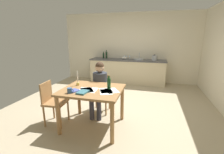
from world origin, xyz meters
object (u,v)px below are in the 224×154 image
chair_side_empty (53,101)px  coffee_mug (70,90)px  wine_bottle_on_table (109,84)px  bottle_oil (104,55)px  dining_table (92,95)px  candlestick (78,81)px  chair_at_table (101,92)px  person_seated (99,85)px  book_magazine (83,92)px  wine_glass_by_kettle (127,56)px  stovetop_kettle (154,58)px  book_cookery (74,91)px  bottle_vinegar (106,55)px  wine_glass_back_left (124,56)px  wine_glass_near_sink (130,56)px  mixing_bowl (124,58)px  sink_unit (139,59)px

chair_side_empty → coffee_mug: coffee_mug is taller
wine_bottle_on_table → bottle_oil: 3.44m
dining_table → coffee_mug: size_ratio=9.30×
candlestick → bottle_oil: size_ratio=1.14×
chair_at_table → person_seated: (0.00, -0.15, 0.21)m
book_magazine → wine_glass_by_kettle: wine_glass_by_kettle is taller
book_magazine → dining_table: bearing=78.1°
stovetop_kettle → book_cookery: bearing=-112.0°
dining_table → bottle_vinegar: (-0.71, 3.29, 0.37)m
person_seated → book_magazine: size_ratio=5.33×
wine_glass_by_kettle → book_magazine: bearing=-92.4°
dining_table → wine_bottle_on_table: bearing=13.4°
dining_table → candlestick: (-0.36, 0.14, 0.20)m
book_magazine → wine_glass_back_left: size_ratio=1.46×
person_seated → wine_glass_by_kettle: bearing=87.2°
stovetop_kettle → wine_glass_near_sink: (-0.91, 0.15, 0.01)m
dining_table → book_magazine: book_magazine is taller
coffee_mug → wine_bottle_on_table: (0.60, 0.38, 0.06)m
dining_table → wine_bottle_on_table: 0.39m
book_cookery → wine_glass_near_sink: size_ratio=1.07×
candlestick → mixing_bowl: bearing=83.5°
candlestick → wine_glass_near_sink: 3.28m
wine_bottle_on_table → wine_glass_back_left: 3.31m
wine_bottle_on_table → bottle_oil: (-1.14, 3.24, 0.12)m
book_magazine → book_cookery: book_magazine is taller
candlestick → bottle_oil: bottle_oil is taller
chair_side_empty → wine_glass_near_sink: (1.01, 3.45, 0.52)m
candlestick → wine_bottle_on_table: bearing=-5.7°
chair_side_empty → stovetop_kettle: (1.92, 3.30, 0.51)m
book_magazine → bottle_oil: bearing=107.4°
chair_at_table → book_magazine: size_ratio=3.80×
wine_bottle_on_table → sink_unit: (0.24, 3.15, 0.03)m
candlestick → wine_glass_back_left: size_ratio=1.90×
chair_side_empty → bottle_oil: bearing=90.3°
wine_glass_near_sink → wine_glass_back_left: 0.20m
person_seated → bottle_oil: (-0.78, 2.74, 0.33)m
wine_glass_near_sink → bottle_vinegar: bearing=-175.5°
wine_bottle_on_table → mixing_bowl: 3.20m
bottle_oil → wine_bottle_on_table: bearing=-70.6°
sink_unit → wine_bottle_on_table: bearing=-94.4°
chair_side_empty → coffee_mug: (0.53, -0.22, 0.34)m
person_seated → book_cookery: size_ratio=7.26×
dining_table → wine_glass_back_left: (-0.01, 3.37, 0.35)m
mixing_bowl → wine_glass_near_sink: wine_glass_near_sink is taller
person_seated → wine_glass_near_sink: 2.83m
coffee_mug → wine_glass_near_sink: (0.48, 3.67, 0.18)m
book_magazine → bottle_oil: size_ratio=0.88×
bottle_vinegar → wine_glass_by_kettle: (0.78, 0.07, -0.03)m
dining_table → wine_glass_by_kettle: 3.38m
stovetop_kettle → bottle_oil: bearing=177.2°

